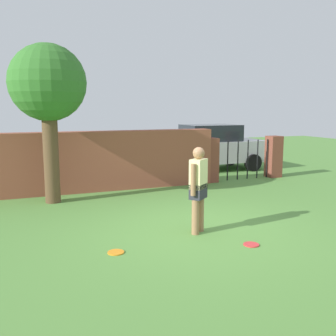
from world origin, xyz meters
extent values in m
plane|color=#568C3D|center=(0.00, 0.00, 0.00)|extent=(40.00, 40.00, 0.00)
cube|color=brown|center=(-1.50, 4.26, 0.85)|extent=(7.84, 0.50, 1.69)
cylinder|color=brown|center=(-2.39, 3.29, 1.21)|extent=(0.37, 0.37, 2.42)
sphere|color=#337028|center=(-2.39, 3.29, 2.93)|extent=(1.84, 1.84, 1.84)
cylinder|color=#9E704C|center=(-0.15, -0.25, 0.42)|extent=(0.14, 0.14, 0.85)
cylinder|color=#9E704C|center=(0.02, -0.11, 0.42)|extent=(0.14, 0.14, 0.85)
cube|color=#2D2D38|center=(-0.07, -0.18, 0.80)|extent=(0.42, 0.40, 0.28)
cube|color=beige|center=(-0.07, -0.18, 1.12)|extent=(0.42, 0.40, 0.55)
sphere|color=#9E704C|center=(-0.07, -0.18, 1.51)|extent=(0.22, 0.22, 0.22)
cylinder|color=#9E704C|center=(-0.24, -0.32, 1.05)|extent=(0.09, 0.09, 0.58)
cylinder|color=#9E704C|center=(0.11, -0.03, 1.05)|extent=(0.09, 0.09, 0.58)
cube|color=brown|center=(2.52, 4.26, 0.70)|extent=(0.44, 0.44, 1.40)
cube|color=brown|center=(4.97, 4.26, 0.70)|extent=(0.44, 0.44, 1.40)
cylinder|color=black|center=(2.79, 4.26, 0.65)|extent=(0.04, 0.04, 1.30)
cylinder|color=black|center=(3.17, 4.26, 0.65)|extent=(0.04, 0.04, 1.30)
cylinder|color=black|center=(3.55, 4.26, 0.65)|extent=(0.04, 0.04, 1.30)
cylinder|color=black|center=(3.93, 4.26, 0.65)|extent=(0.04, 0.04, 1.30)
cylinder|color=black|center=(4.32, 4.26, 0.65)|extent=(0.04, 0.04, 1.30)
cylinder|color=black|center=(4.70, 4.26, 0.65)|extent=(0.04, 0.04, 1.30)
cube|color=#B7B7BC|center=(3.66, 6.40, 0.72)|extent=(4.21, 1.73, 0.80)
cube|color=#1E2328|center=(3.66, 6.40, 1.42)|extent=(2.01, 1.52, 0.60)
cylinder|color=black|center=(5.04, 7.24, 0.32)|extent=(0.64, 0.22, 0.64)
cylinder|color=black|center=(5.02, 5.54, 0.32)|extent=(0.64, 0.22, 0.64)
cylinder|color=black|center=(2.31, 7.26, 0.32)|extent=(0.64, 0.22, 0.64)
cylinder|color=black|center=(2.29, 5.56, 0.32)|extent=(0.64, 0.22, 0.64)
cylinder|color=orange|center=(-1.76, -0.62, 0.01)|extent=(0.27, 0.27, 0.02)
cylinder|color=red|center=(0.49, -1.12, 0.01)|extent=(0.27, 0.27, 0.02)
camera|label=1|loc=(-3.15, -6.42, 2.31)|focal=40.83mm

